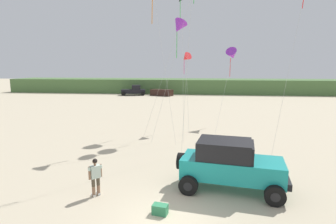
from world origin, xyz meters
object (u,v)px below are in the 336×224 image
at_px(jeep, 230,164).
at_px(distant_pickup, 134,90).
at_px(kite_pink_ribbon, 179,27).
at_px(person_watching, 95,175).
at_px(distant_sedan, 162,93).
at_px(cooler_box, 160,209).
at_px(kite_blue_swept, 186,58).
at_px(kite_purple_stunt, 232,55).

relative_size(jeep, distant_pickup, 1.02).
height_order(jeep, distant_pickup, jeep).
bearing_deg(kite_pink_ribbon, jeep, -72.71).
bearing_deg(person_watching, kite_pink_ribbon, 77.37).
bearing_deg(distant_sedan, cooler_box, -62.47).
xyz_separation_m(distant_sedan, kite_blue_swept, (6.06, -27.27, 5.64)).
bearing_deg(jeep, cooler_box, -138.72).
relative_size(distant_sedan, kite_pink_ribbon, 0.45).
bearing_deg(kite_pink_ribbon, distant_sedan, 100.78).
xyz_separation_m(cooler_box, distant_sedan, (-5.95, 41.97, 0.41)).
relative_size(distant_pickup, distant_sedan, 1.16).
bearing_deg(kite_blue_swept, kite_pink_ribbon, -102.82).
distance_m(jeep, kite_purple_stunt, 16.17).
height_order(person_watching, distant_pickup, distant_pickup).
bearing_deg(kite_pink_ribbon, kite_purple_stunt, 46.48).
distance_m(cooler_box, kite_pink_ribbon, 15.16).
distance_m(person_watching, kite_pink_ribbon, 14.04).
height_order(jeep, distant_sedan, jeep).
xyz_separation_m(cooler_box, kite_pink_ribbon, (-0.36, 12.63, 8.37)).
bearing_deg(kite_blue_swept, distant_pickup, 112.74).
relative_size(jeep, distant_sedan, 1.19).
distance_m(jeep, person_watching, 5.90).
height_order(distant_sedan, kite_purple_stunt, kite_purple_stunt).
bearing_deg(kite_purple_stunt, cooler_box, -103.93).
bearing_deg(distant_pickup, kite_blue_swept, -67.26).
bearing_deg(kite_purple_stunt, distant_pickup, 122.68).
bearing_deg(kite_purple_stunt, distant_sedan, 112.96).
xyz_separation_m(person_watching, distant_pickup, (-8.50, 41.13, 0.00)).
bearing_deg(cooler_box, person_watching, 169.13).
xyz_separation_m(cooler_box, kite_blue_swept, (0.11, 14.70, 6.05)).
height_order(jeep, kite_blue_swept, kite_blue_swept).
relative_size(jeep, kite_blue_swept, 0.73).
bearing_deg(kite_purple_stunt, jeep, -95.90).
bearing_deg(kite_blue_swept, cooler_box, -90.42).
bearing_deg(cooler_box, kite_purple_stunt, 86.24).
xyz_separation_m(distant_pickup, kite_blue_swept, (11.55, -27.56, 5.30)).
distance_m(distant_pickup, distant_sedan, 5.51).
bearing_deg(distant_sedan, distant_pickup, -163.58).
distance_m(person_watching, cooler_box, 3.24).
bearing_deg(jeep, kite_blue_swept, 102.42).
bearing_deg(distant_pickup, cooler_box, -74.85).
distance_m(cooler_box, kite_blue_swept, 15.90).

